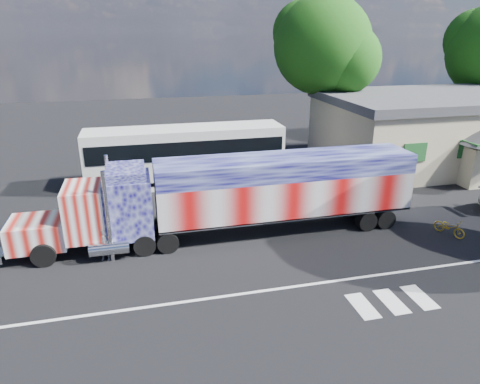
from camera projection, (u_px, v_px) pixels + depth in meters
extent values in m
plane|color=black|center=(255.00, 253.00, 19.57)|extent=(100.00, 100.00, 0.00)
cube|color=silver|center=(276.00, 289.00, 16.84)|extent=(30.00, 0.15, 0.01)
cube|color=silver|center=(363.00, 306.00, 15.82)|extent=(0.70, 1.60, 0.01)
cube|color=silver|center=(392.00, 301.00, 16.08)|extent=(0.70, 1.60, 0.01)
cube|color=silver|center=(420.00, 297.00, 16.34)|extent=(0.70, 1.60, 0.01)
cube|color=black|center=(110.00, 235.00, 19.85)|extent=(8.51, 0.95, 0.28)
cube|color=#D5847F|center=(39.00, 232.00, 19.02)|extent=(2.46, 2.08, 1.23)
cube|color=silver|center=(8.00, 235.00, 18.74)|extent=(0.11, 1.80, 1.10)
cube|color=silver|center=(6.00, 248.00, 18.92)|extent=(0.28, 2.36, 0.34)
cube|color=#D5847F|center=(85.00, 211.00, 19.18)|extent=(1.70, 2.36, 2.36)
cube|color=black|center=(65.00, 203.00, 18.85)|extent=(0.06, 1.99, 0.85)
cube|color=#4B4A8D|center=(129.00, 205.00, 19.56)|extent=(2.08, 2.36, 2.74)
cube|color=#4B4A8D|center=(125.00, 172.00, 19.01)|extent=(1.70, 2.27, 0.47)
cylinder|color=silver|center=(110.00, 197.00, 20.51)|extent=(0.19, 0.19, 4.16)
cylinder|color=silver|center=(108.00, 218.00, 18.24)|extent=(0.19, 0.19, 4.16)
cylinder|color=silver|center=(112.00, 225.00, 20.99)|extent=(1.70, 0.62, 0.62)
cylinder|color=silver|center=(109.00, 248.00, 18.75)|extent=(1.70, 0.62, 0.62)
cylinder|color=black|center=(44.00, 255.00, 18.36)|extent=(1.04, 0.33, 1.04)
cylinder|color=black|center=(52.00, 234.00, 20.25)|extent=(1.04, 0.33, 1.04)
cylinder|color=black|center=(145.00, 244.00, 19.34)|extent=(0.98, 0.52, 0.98)
cylinder|color=black|center=(143.00, 226.00, 21.15)|extent=(0.98, 0.52, 0.98)
cylinder|color=black|center=(168.00, 242.00, 19.57)|extent=(0.98, 0.52, 0.98)
cylinder|color=black|center=(165.00, 224.00, 21.37)|extent=(0.98, 0.52, 0.98)
cube|color=black|center=(284.00, 213.00, 21.63)|extent=(12.29, 1.04, 0.28)
cube|color=#D06F6F|center=(285.00, 193.00, 21.25)|extent=(12.67, 2.46, 1.89)
cube|color=#46498F|center=(286.00, 166.00, 20.74)|extent=(12.67, 2.46, 0.95)
cube|color=silver|center=(284.00, 211.00, 21.58)|extent=(12.67, 2.46, 0.11)
cube|color=silver|center=(400.00, 175.00, 22.47)|extent=(0.04, 2.36, 2.74)
cylinder|color=black|center=(366.00, 221.00, 21.76)|extent=(0.98, 0.52, 0.98)
cylinder|color=black|center=(348.00, 206.00, 23.57)|extent=(0.98, 0.52, 0.98)
cylinder|color=black|center=(385.00, 219.00, 21.99)|extent=(0.98, 0.52, 0.98)
cylinder|color=black|center=(365.00, 204.00, 23.79)|extent=(0.98, 0.52, 0.98)
cube|color=silver|center=(186.00, 156.00, 28.07)|extent=(12.75, 2.76, 3.72)
cube|color=black|center=(185.00, 145.00, 27.83)|extent=(12.32, 2.83, 1.17)
cube|color=black|center=(187.00, 176.00, 28.56)|extent=(12.75, 2.76, 0.27)
cube|color=black|center=(84.00, 160.00, 26.62)|extent=(0.06, 2.44, 1.49)
cylinder|color=black|center=(112.00, 187.00, 26.29)|extent=(1.06, 0.32, 1.06)
cylinder|color=black|center=(113.00, 174.00, 28.70)|extent=(1.06, 0.32, 1.06)
cylinder|color=black|center=(238.00, 177.00, 28.03)|extent=(1.06, 0.32, 1.06)
cylinder|color=black|center=(229.00, 166.00, 30.45)|extent=(1.06, 0.32, 1.06)
cylinder|color=black|center=(252.00, 176.00, 28.24)|extent=(1.06, 0.32, 1.06)
cylinder|color=black|center=(242.00, 165.00, 30.66)|extent=(1.06, 0.32, 1.06)
cube|color=beige|center=(466.00, 130.00, 33.14)|extent=(22.00, 10.00, 4.60)
cube|color=#46464B|center=(473.00, 96.00, 32.22)|extent=(22.40, 10.40, 0.60)
cube|color=#1E5926|center=(415.00, 153.00, 26.77)|extent=(1.60, 0.08, 1.20)
cube|color=#1E5926|center=(469.00, 149.00, 27.64)|extent=(1.60, 0.08, 1.20)
imported|color=slate|center=(104.00, 244.00, 18.74)|extent=(0.65, 0.53, 1.53)
imported|color=gold|center=(450.00, 227.00, 21.20)|extent=(1.11, 1.70, 0.84)
sphere|color=#1D5614|center=(475.00, 40.00, 38.79)|extent=(5.39, 5.39, 5.39)
cylinder|color=black|center=(318.00, 111.00, 34.89)|extent=(0.70, 0.70, 6.78)
sphere|color=#1D5614|center=(322.00, 45.00, 33.09)|extent=(7.56, 7.56, 7.56)
sphere|color=#1D5614|center=(346.00, 59.00, 32.73)|extent=(5.29, 5.29, 5.29)
sphere|color=#1D5614|center=(304.00, 32.00, 33.53)|extent=(4.91, 4.91, 4.91)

